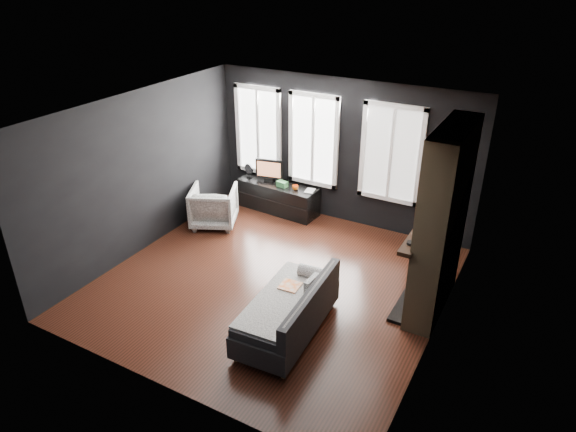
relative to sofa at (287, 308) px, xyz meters
The scene contains 18 objects.
floor 1.25m from the sofa, 129.70° to the left, with size 5.00×5.00×0.00m, color black.
ceiling 2.60m from the sofa, 129.70° to the left, with size 5.00×5.00×0.00m, color white.
wall_back 3.63m from the sofa, 102.54° to the left, with size 5.00×0.02×2.70m, color black.
wall_left 3.52m from the sofa, 164.32° to the left, with size 0.02×5.00×2.70m, color black.
wall_right 2.19m from the sofa, 27.73° to the left, with size 0.02×5.00×2.70m, color black.
windows 4.10m from the sofa, 109.72° to the left, with size 4.00×0.16×1.76m, color white, non-canonical shape.
fireplace 2.37m from the sofa, 44.52° to the left, with size 0.70×1.62×2.70m, color #93724C, non-canonical shape.
sofa is the anchor object (origin of this frame).
stripe_pillow 0.43m from the sofa, 63.38° to the left, with size 0.07×0.31×0.31m, color gray.
armchair 3.40m from the sofa, 142.84° to the left, with size 0.81×0.76×0.83m, color white.
media_console 3.72m from the sofa, 121.84° to the left, with size 1.67×0.52×0.57m, color black, non-canonical shape.
monitor 3.90m from the sofa, 124.16° to the left, with size 0.56×0.12×0.50m, color black, non-canonical shape.
desk_fan 4.13m from the sofa, 129.66° to the left, with size 0.21×0.21×0.30m, color #A9A9A9, non-canonical shape.
mug 3.43m from the sofa, 116.39° to the left, with size 0.12×0.09×0.12m, color #EA5C0F.
book 3.41m from the sofa, 113.01° to the left, with size 0.17×0.02×0.23m, color #B4A68C.
storage_box 3.58m from the sofa, 120.50° to the left, with size 0.20×0.13×0.11m, color #306B39.
mantel_vase 2.53m from the sofa, 56.70° to the left, with size 0.17×0.18×0.17m, color yellow.
mantel_clock 1.83m from the sofa, 36.79° to the left, with size 0.11×0.11×0.04m, color black.
Camera 1 is at (3.42, -5.74, 4.56)m, focal length 32.00 mm.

